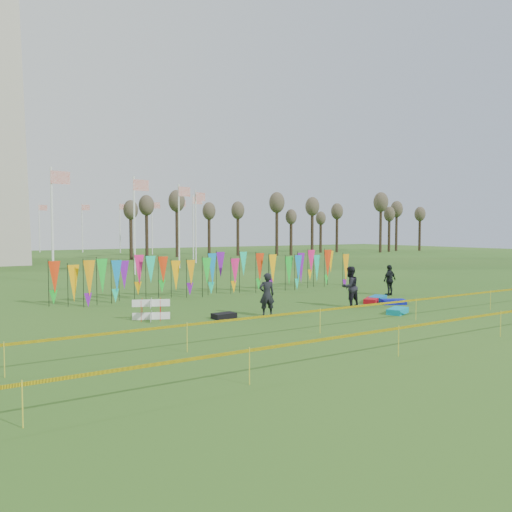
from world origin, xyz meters
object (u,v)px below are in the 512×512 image
kite_bag_teal (378,298)px  kite_bag_red (372,300)px  kite_bag_turquoise (398,311)px  person_left (267,295)px  kite_bag_blue (394,302)px  person_mid (350,287)px  box_kite (151,310)px  kite_bag_black (224,316)px  person_right (390,280)px

kite_bag_teal → kite_bag_red: bearing=-155.8°
kite_bag_turquoise → kite_bag_red: 3.28m
person_left → kite_bag_blue: 7.21m
person_left → kite_bag_teal: (7.32, 0.77, -0.79)m
person_mid → kite_bag_teal: size_ratio=1.47×
person_left → kite_bag_red: person_left is taller
box_kite → kite_bag_blue: 11.84m
box_kite → kite_bag_teal: (11.81, -0.95, -0.30)m
kite_bag_teal → person_left: bearing=-174.0°
person_mid → kite_bag_turquoise: size_ratio=1.58×
person_mid → kite_bag_red: 2.19m
kite_bag_black → kite_bag_teal: kite_bag_teal is taller
person_right → kite_bag_blue: size_ratio=1.51×
box_kite → person_left: person_left is taller
person_mid → kite_bag_blue: size_ratio=1.71×
person_right → kite_bag_blue: bearing=38.6°
kite_bag_blue → kite_bag_black: bearing=174.0°
box_kite → person_mid: person_mid is taller
box_kite → person_right: size_ratio=0.50×
person_mid → kite_bag_black: bearing=-7.0°
person_mid → kite_bag_red: bearing=-167.9°
box_kite → kite_bag_teal: 11.85m
kite_bag_blue → box_kite: bearing=169.4°
person_right → kite_bag_black: bearing=-0.2°
person_left → kite_bag_turquoise: (5.18, -2.51, -0.80)m
box_kite → person_left: (4.49, -1.72, 0.49)m
kite_bag_blue → kite_bag_black: 9.00m
kite_bag_blue → kite_bag_red: 1.07m
person_left → kite_bag_red: size_ratio=1.40×
kite_bag_turquoise → kite_bag_black: 7.59m
box_kite → kite_bag_black: bearing=-24.8°
person_left → person_right: bearing=-151.9°
person_mid → box_kite: bearing=-13.2°
person_left → person_right: (9.49, 1.99, -0.06)m
person_mid → kite_bag_blue: (2.50, -0.41, -0.85)m
person_right → kite_bag_turquoise: size_ratio=1.40×
person_right → kite_bag_teal: size_ratio=1.30×
person_left → person_mid: person_mid is taller
kite_bag_turquoise → kite_bag_blue: bearing=46.1°
kite_bag_black → kite_bag_red: bearing=-0.2°
person_mid → person_right: 5.25m
person_mid → person_right: bearing=-159.3°
person_left → kite_bag_turquoise: size_ratio=1.50×
kite_bag_red → kite_bag_teal: bearing=24.2°
kite_bag_red → kite_bag_blue: bearing=-59.2°
kite_bag_turquoise → kite_bag_blue: 2.83m
box_kite → kite_bag_red: size_ratio=0.65×
kite_bag_turquoise → kite_bag_teal: size_ratio=0.93×
person_left → kite_bag_teal: person_left is taller
kite_bag_blue → person_mid: bearing=170.6°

